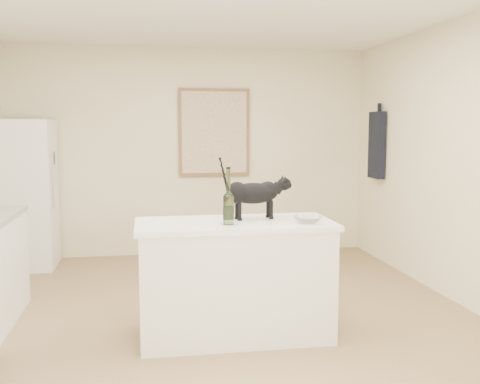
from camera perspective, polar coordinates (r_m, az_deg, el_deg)
name	(u,v)px	position (r m, az deg, el deg)	size (l,w,h in m)	color
floor	(219,327)	(4.70, -2.17, -13.52)	(5.50, 5.50, 0.00)	#8E704C
wall_back	(190,152)	(7.16, -5.04, 4.03)	(4.50, 4.50, 0.00)	beige
wall_front	(332,230)	(1.75, 9.27, -3.84)	(4.50, 4.50, 0.00)	beige
wall_right	(480,164)	(5.21, 23.15, 2.59)	(5.50, 5.50, 0.00)	beige
island_base	(235,282)	(4.39, -0.54, -9.07)	(1.44, 0.67, 0.86)	white
island_top	(235,224)	(4.29, -0.55, -3.27)	(1.50, 0.70, 0.04)	white
fridge	(24,194)	(6.91, -21.06, -0.21)	(0.68, 0.68, 1.70)	white
artwork_frame	(214,132)	(7.15, -2.63, 6.05)	(0.90, 0.03, 1.10)	brown
artwork_canvas	(214,132)	(7.13, -2.61, 6.05)	(0.82, 0.00, 1.02)	beige
hanging_garment	(377,145)	(6.99, 13.68, 4.63)	(0.08, 0.34, 0.80)	black
black_cat	(253,196)	(4.38, 1.33, -0.41)	(0.52, 0.16, 0.36)	black
wine_bottle	(228,199)	(4.13, -1.18, -0.76)	(0.08, 0.08, 0.37)	#335622
glass_bowl	(308,220)	(4.24, 6.89, -2.80)	(0.21, 0.21, 0.05)	silver
fridge_paper	(55,158)	(6.88, -18.27, 3.32)	(0.00, 0.12, 0.16)	white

